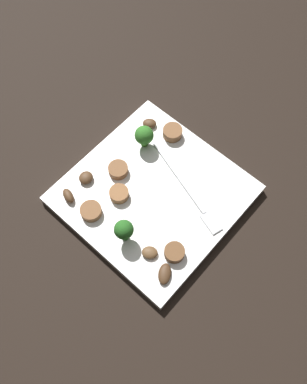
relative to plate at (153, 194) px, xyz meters
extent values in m
plane|color=black|center=(0.00, 0.00, -0.01)|extent=(1.40, 1.40, 0.00)
cube|color=white|center=(0.00, 0.00, 0.00)|extent=(0.25, 0.25, 0.02)
cube|color=silver|center=(0.01, 0.05, 0.01)|extent=(0.14, 0.05, 0.00)
cube|color=silver|center=(0.10, 0.02, 0.01)|extent=(0.04, 0.03, 0.00)
cylinder|color=#296420|center=(0.02, -0.08, 0.02)|extent=(0.01, 0.01, 0.02)
sphere|color=#235B1E|center=(0.02, -0.08, 0.04)|extent=(0.03, 0.03, 0.03)
cylinder|color=#347525|center=(-0.07, 0.06, 0.02)|extent=(0.01, 0.01, 0.02)
sphere|color=#2D6B23|center=(-0.07, 0.06, 0.04)|extent=(0.03, 0.03, 0.03)
cylinder|color=brown|center=(-0.05, -0.09, 0.02)|extent=(0.04, 0.04, 0.01)
cylinder|color=brown|center=(-0.04, -0.04, 0.02)|extent=(0.04, 0.04, 0.01)
cylinder|color=brown|center=(-0.07, -0.01, 0.02)|extent=(0.04, 0.04, 0.01)
cylinder|color=brown|center=(0.09, -0.05, 0.02)|extent=(0.03, 0.03, 0.01)
cylinder|color=brown|center=(-0.05, 0.10, 0.02)|extent=(0.04, 0.04, 0.02)
ellipsoid|color=#4C331E|center=(-0.09, -0.05, 0.02)|extent=(0.02, 0.03, 0.01)
ellipsoid|color=brown|center=(0.06, -0.08, 0.01)|extent=(0.03, 0.03, 0.01)
ellipsoid|color=#422B19|center=(0.10, -0.09, 0.01)|extent=(0.03, 0.04, 0.01)
ellipsoid|color=#4C331E|center=(-0.09, 0.09, 0.01)|extent=(0.03, 0.03, 0.01)
ellipsoid|color=#4C331E|center=(-0.09, -0.09, 0.02)|extent=(0.03, 0.02, 0.01)
camera|label=1|loc=(0.18, -0.20, 0.58)|focal=37.92mm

